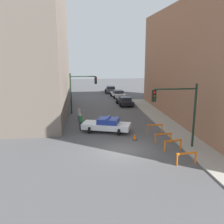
% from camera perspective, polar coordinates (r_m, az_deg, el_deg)
% --- Properties ---
extents(ground_plane, '(120.00, 120.00, 0.00)m').
position_cam_1_polar(ground_plane, '(20.29, 2.15, -8.78)').
color(ground_plane, '#4C4C4F').
extents(sidewalk_right, '(2.40, 44.00, 0.12)m').
position_cam_1_polar(sidewalk_right, '(22.08, 18.39, -7.46)').
color(sidewalk_right, '#9E998E').
rests_on(sidewalk_right, ground_plane).
extents(building_corner_left, '(14.00, 20.00, 25.53)m').
position_cam_1_polar(building_corner_left, '(34.18, -23.78, 20.82)').
color(building_corner_left, '#6B6056').
rests_on(building_corner_left, ground_plane).
extents(traffic_light_near, '(3.64, 0.35, 5.20)m').
position_cam_1_polar(traffic_light_near, '(20.45, 15.49, 1.25)').
color(traffic_light_near, black).
rests_on(traffic_light_near, sidewalk_right).
extents(traffic_light_far, '(3.44, 0.35, 5.20)m').
position_cam_1_polar(traffic_light_far, '(32.21, -7.48, 5.56)').
color(traffic_light_far, black).
rests_on(traffic_light_far, ground_plane).
extents(police_car, '(5.05, 3.30, 1.52)m').
position_cam_1_polar(police_car, '(24.77, -1.20, -2.93)').
color(police_car, white).
rests_on(police_car, ground_plane).
extents(parked_car_near, '(2.45, 4.40, 1.31)m').
position_cam_1_polar(parked_car_near, '(37.75, 2.95, 2.57)').
color(parked_car_near, black).
rests_on(parked_car_near, ground_plane).
extents(parked_car_mid, '(2.53, 4.45, 1.31)m').
position_cam_1_polar(parked_car_mid, '(44.49, 1.36, 4.19)').
color(parked_car_mid, silver).
rests_on(parked_car_mid, ground_plane).
extents(parked_car_far, '(2.44, 4.40, 1.31)m').
position_cam_1_polar(parked_car_far, '(50.11, -0.32, 5.20)').
color(parked_car_far, '#474C51').
rests_on(parked_car_far, ground_plane).
extents(pedestrian_crossing, '(0.51, 0.51, 1.66)m').
position_cam_1_polar(pedestrian_crossing, '(25.60, -7.17, -2.18)').
color(pedestrian_crossing, black).
rests_on(pedestrian_crossing, ground_plane).
extents(pedestrian_corner, '(0.44, 0.44, 1.66)m').
position_cam_1_polar(pedestrian_corner, '(28.45, -7.52, -0.64)').
color(pedestrian_corner, '#474C66').
rests_on(pedestrian_corner, ground_plane).
extents(barrier_front, '(1.60, 0.32, 0.90)m').
position_cam_1_polar(barrier_front, '(18.41, 16.68, -9.65)').
color(barrier_front, orange).
rests_on(barrier_front, ground_plane).
extents(barrier_mid, '(1.58, 0.43, 0.90)m').
position_cam_1_polar(barrier_mid, '(20.64, 13.78, -6.96)').
color(barrier_mid, orange).
rests_on(barrier_mid, ground_plane).
extents(barrier_back, '(1.60, 0.32, 0.90)m').
position_cam_1_polar(barrier_back, '(22.13, 11.67, -5.47)').
color(barrier_back, orange).
rests_on(barrier_back, ground_plane).
extents(barrier_corner, '(1.60, 0.17, 0.90)m').
position_cam_1_polar(barrier_corner, '(24.73, 9.76, -3.41)').
color(barrier_corner, orange).
rests_on(barrier_corner, ground_plane).
extents(traffic_cone, '(0.36, 0.36, 0.66)m').
position_cam_1_polar(traffic_cone, '(22.71, 5.25, -5.55)').
color(traffic_cone, black).
rests_on(traffic_cone, ground_plane).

